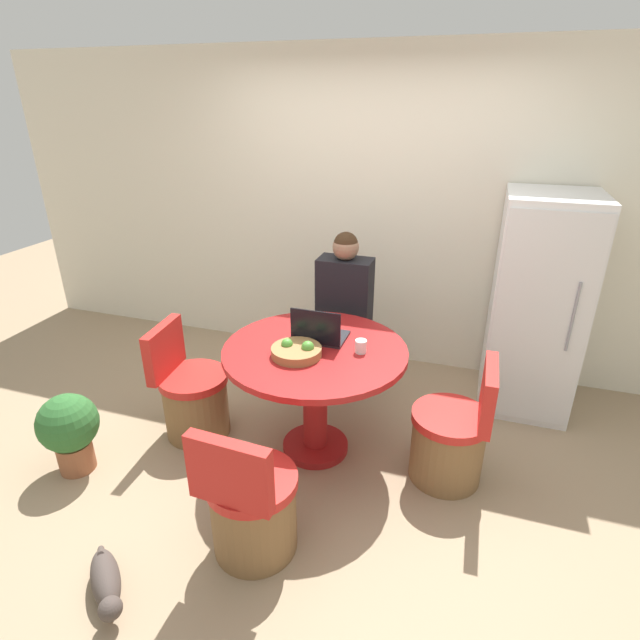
{
  "coord_description": "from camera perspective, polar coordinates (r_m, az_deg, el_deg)",
  "views": [
    {
      "loc": [
        0.88,
        -2.49,
        2.22
      ],
      "look_at": [
        -0.02,
        0.22,
        0.93
      ],
      "focal_mm": 28.0,
      "sensor_mm": 36.0,
      "label": 1
    }
  ],
  "objects": [
    {
      "name": "chair_right_side",
      "position": [
        3.26,
        14.74,
        -13.15
      ],
      "size": [
        0.47,
        0.47,
        0.82
      ],
      "rotation": [
        0.0,
        0.0,
        -1.56
      ],
      "color": "brown",
      "rests_on": "ground_plane"
    },
    {
      "name": "potted_plant",
      "position": [
        3.56,
        -26.75,
        -11.0
      ],
      "size": [
        0.37,
        0.37,
        0.54
      ],
      "color": "#935638",
      "rests_on": "ground_plane"
    },
    {
      "name": "chair_near_camera",
      "position": [
        2.76,
        -7.81,
        -20.5
      ],
      "size": [
        0.47,
        0.47,
        0.82
      ],
      "rotation": [
        0.0,
        0.0,
        3.09
      ],
      "color": "brown",
      "rests_on": "ground_plane"
    },
    {
      "name": "cat",
      "position": [
        2.9,
        -23.26,
        -25.8
      ],
      "size": [
        0.38,
        0.36,
        0.16
      ],
      "rotation": [
        0.0,
        0.0,
        5.53
      ],
      "color": "#473D38",
      "rests_on": "ground_plane"
    },
    {
      "name": "fruit_bowl",
      "position": [
        3.02,
        -2.68,
        -3.53
      ],
      "size": [
        0.31,
        0.31,
        0.1
      ],
      "color": "olive",
      "rests_on": "dining_table"
    },
    {
      "name": "wall_back",
      "position": [
        4.3,
        6.18,
        11.87
      ],
      "size": [
        7.0,
        0.06,
        2.6
      ],
      "color": "silver",
      "rests_on": "ground_plane"
    },
    {
      "name": "person_seated",
      "position": [
        3.84,
        2.98,
        1.36
      ],
      "size": [
        0.4,
        0.37,
        1.33
      ],
      "rotation": [
        0.0,
        0.0,
        3.14
      ],
      "color": "#2D2D38",
      "rests_on": "ground_plane"
    },
    {
      "name": "laptop",
      "position": [
        3.19,
        -0.06,
        -1.55
      ],
      "size": [
        0.32,
        0.25,
        0.24
      ],
      "rotation": [
        0.0,
        0.0,
        3.14
      ],
      "color": "#232328",
      "rests_on": "dining_table"
    },
    {
      "name": "dining_table",
      "position": [
        3.2,
        -0.56,
        -6.22
      ],
      "size": [
        1.16,
        1.16,
        0.78
      ],
      "color": "maroon",
      "rests_on": "ground_plane"
    },
    {
      "name": "refrigerator",
      "position": [
        3.98,
        23.49,
        1.55
      ],
      "size": [
        0.63,
        0.72,
        1.62
      ],
      "color": "white",
      "rests_on": "ground_plane"
    },
    {
      "name": "chair_left_side",
      "position": [
        3.65,
        -14.3,
        -8.67
      ],
      "size": [
        0.48,
        0.47,
        0.82
      ],
      "rotation": [
        0.0,
        0.0,
        1.67
      ],
      "color": "brown",
      "rests_on": "ground_plane"
    },
    {
      "name": "ground_plane",
      "position": [
        3.45,
        -0.93,
        -15.69
      ],
      "size": [
        12.0,
        12.0,
        0.0
      ],
      "primitive_type": "plane",
      "color": "#9E8466"
    },
    {
      "name": "coffee_cup",
      "position": [
        3.06,
        4.69,
        -3.01
      ],
      "size": [
        0.07,
        0.07,
        0.08
      ],
      "color": "white",
      "rests_on": "dining_table"
    }
  ]
}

